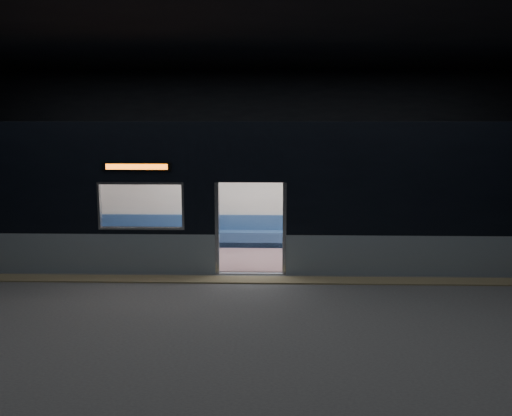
{
  "coord_description": "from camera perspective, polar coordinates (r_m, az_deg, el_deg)",
  "views": [
    {
      "loc": [
        0.45,
        -10.58,
        3.36
      ],
      "look_at": [
        0.08,
        2.3,
        1.29
      ],
      "focal_mm": 38.0,
      "sensor_mm": 36.0,
      "label": 1
    }
  ],
  "objects": [
    {
      "name": "transit_map",
      "position": [
        15.19,
        18.27,
        1.58
      ],
      "size": [
        1.03,
        0.03,
        0.67
      ],
      "primitive_type": "cube",
      "color": "white",
      "rests_on": "metro_car"
    },
    {
      "name": "station_envelope",
      "position": [
        10.59,
        -0.81,
        10.79
      ],
      "size": [
        24.0,
        14.0,
        5.0
      ],
      "color": "black",
      "rests_on": "station_floor"
    },
    {
      "name": "handbag",
      "position": [
        14.33,
        9.9,
        -1.86
      ],
      "size": [
        0.29,
        0.25,
        0.13
      ],
      "primitive_type": "cube",
      "rotation": [
        0.0,
        0.0,
        0.12
      ],
      "color": "black",
      "rests_on": "passenger"
    },
    {
      "name": "passenger",
      "position": [
        14.5,
        9.62,
        -1.31
      ],
      "size": [
        0.4,
        0.64,
        1.28
      ],
      "rotation": [
        0.0,
        0.0,
        -0.18
      ],
      "color": "black",
      "rests_on": "metro_car"
    },
    {
      "name": "metro_car",
      "position": [
        13.22,
        -0.33,
        2.56
      ],
      "size": [
        18.0,
        3.04,
        3.35
      ],
      "color": "gray",
      "rests_on": "station_floor"
    },
    {
      "name": "tactile_strip",
      "position": [
        11.63,
        -0.65,
        -7.58
      ],
      "size": [
        22.8,
        0.5,
        0.03
      ],
      "primitive_type": "cube",
      "color": "#8C7F59",
      "rests_on": "station_floor"
    },
    {
      "name": "station_floor",
      "position": [
        11.11,
        -0.77,
        -8.49
      ],
      "size": [
        24.0,
        14.0,
        0.01
      ],
      "primitive_type": "cube",
      "color": "#47494C",
      "rests_on": "ground"
    }
  ]
}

